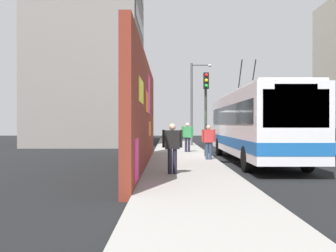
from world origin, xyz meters
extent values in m
plane|color=black|center=(0.00, 0.00, 0.00)|extent=(80.00, 80.00, 0.00)
cube|color=gray|center=(0.00, 1.60, 0.07)|extent=(48.00, 3.20, 0.15)
cube|color=maroon|center=(-4.20, 3.35, 2.25)|extent=(13.59, 0.30, 4.49)
cube|color=orange|center=(-4.63, 3.19, 2.72)|extent=(1.46, 0.02, 0.84)
cube|color=#F2338C|center=(-9.57, 3.19, 0.86)|extent=(1.05, 0.02, 1.16)
cube|color=orange|center=(-2.24, 3.19, 1.62)|extent=(1.48, 0.02, 0.66)
cube|color=yellow|center=(-7.82, 3.19, 2.88)|extent=(1.87, 0.02, 0.74)
cube|color=#F2338C|center=(-2.95, 3.19, 3.13)|extent=(1.69, 0.02, 1.70)
cube|color=gray|center=(13.35, 9.20, 9.65)|extent=(10.57, 8.75, 19.29)
cube|color=black|center=(13.35, 4.80, 4.40)|extent=(8.98, 0.04, 1.10)
cube|color=black|center=(13.35, 4.80, 7.60)|extent=(8.98, 0.04, 1.10)
cube|color=black|center=(13.35, 4.80, 10.80)|extent=(8.98, 0.04, 1.10)
cube|color=silver|center=(-1.74, -1.80, 1.84)|extent=(11.83, 2.54, 2.79)
cube|color=silver|center=(-1.74, -1.80, 3.30)|extent=(11.36, 2.33, 0.12)
cube|color=#1959A5|center=(-1.74, -1.80, 1.00)|extent=(11.85, 2.56, 0.44)
cube|color=black|center=(-7.64, -1.80, 2.33)|extent=(0.04, 2.15, 1.25)
cube|color=black|center=(-1.74, -1.80, 2.26)|extent=(10.88, 2.57, 0.89)
cube|color=orange|center=(-7.63, -1.80, 2.99)|extent=(0.06, 1.39, 0.28)
cylinder|color=black|center=(0.03, -2.15, 4.14)|extent=(1.43, 0.06, 2.00)
cylinder|color=black|center=(0.03, -1.45, 4.14)|extent=(1.43, 0.06, 2.00)
cylinder|color=black|center=(-5.53, -2.95, 0.50)|extent=(1.00, 0.28, 1.00)
cylinder|color=black|center=(-5.53, -0.65, 0.50)|extent=(1.00, 0.28, 1.00)
cylinder|color=black|center=(2.04, -2.95, 0.50)|extent=(1.00, 0.28, 1.00)
cylinder|color=black|center=(2.04, -0.65, 0.50)|extent=(1.00, 0.28, 1.00)
cylinder|color=black|center=(-0.58, -6.18, 0.32)|extent=(0.64, 0.22, 0.64)
cube|color=black|center=(3.53, -7.00, 0.65)|extent=(4.16, 1.73, 0.66)
cube|color=black|center=(3.62, -7.00, 1.28)|extent=(2.50, 1.56, 0.60)
cylinder|color=black|center=(2.16, -6.23, 0.32)|extent=(0.64, 0.22, 0.64)
cylinder|color=black|center=(4.91, -7.77, 0.32)|extent=(0.64, 0.22, 0.64)
cylinder|color=black|center=(4.91, -6.23, 0.32)|extent=(0.64, 0.22, 0.64)
cube|color=navy|center=(8.92, -7.00, 0.65)|extent=(4.90, 1.78, 0.66)
cube|color=black|center=(9.01, -7.00, 1.28)|extent=(2.94, 1.61, 0.60)
cylinder|color=black|center=(7.30, -7.79, 0.32)|extent=(0.64, 0.22, 0.64)
cylinder|color=black|center=(7.30, -6.21, 0.32)|extent=(0.64, 0.22, 0.64)
cylinder|color=black|center=(10.53, -7.79, 0.32)|extent=(0.64, 0.22, 0.64)
cylinder|color=black|center=(10.53, -6.21, 0.32)|extent=(0.64, 0.22, 0.64)
cube|color=white|center=(14.69, -7.00, 0.65)|extent=(4.12, 1.85, 0.66)
cube|color=black|center=(14.77, -7.00, 1.28)|extent=(2.47, 1.67, 0.60)
cylinder|color=black|center=(13.33, -7.83, 0.32)|extent=(0.64, 0.22, 0.64)
cylinder|color=black|center=(13.33, -6.17, 0.32)|extent=(0.64, 0.22, 0.64)
cylinder|color=black|center=(16.04, -7.83, 0.32)|extent=(0.64, 0.22, 0.64)
cylinder|color=black|center=(16.04, -6.17, 0.32)|extent=(0.64, 0.22, 0.64)
cylinder|color=#2D3F59|center=(-2.03, 0.33, 0.55)|extent=(0.14, 0.14, 0.81)
cylinder|color=#2D3F59|center=(-2.03, 0.49, 0.55)|extent=(0.14, 0.14, 0.81)
cube|color=#BF3333|center=(-2.03, 0.41, 1.26)|extent=(0.22, 0.47, 0.60)
cylinder|color=#BF3333|center=(-2.03, 0.12, 1.29)|extent=(0.09, 0.09, 0.57)
cylinder|color=#BF3333|center=(-2.03, 0.69, 1.29)|extent=(0.09, 0.09, 0.57)
sphere|color=tan|center=(-2.03, 0.41, 1.67)|extent=(0.22, 0.22, 0.22)
cylinder|color=#1E1E2D|center=(2.80, 1.07, 0.59)|extent=(0.14, 0.14, 0.87)
cylinder|color=#1E1E2D|center=(2.80, 1.25, 0.59)|extent=(0.14, 0.14, 0.87)
cube|color=#338C4C|center=(2.80, 1.16, 1.35)|extent=(0.22, 0.51, 0.65)
cylinder|color=#338C4C|center=(2.80, 0.85, 1.38)|extent=(0.09, 0.09, 0.62)
cylinder|color=#338C4C|center=(2.80, 1.46, 1.38)|extent=(0.09, 0.09, 0.62)
sphere|color=beige|center=(2.80, 1.16, 1.79)|extent=(0.24, 0.24, 0.24)
cube|color=#593319|center=(2.80, 1.53, 1.07)|extent=(0.14, 0.10, 0.24)
cylinder|color=#1E1E2D|center=(-7.17, 2.11, 0.57)|extent=(0.14, 0.14, 0.84)
cylinder|color=#1E1E2D|center=(-7.17, 2.28, 0.57)|extent=(0.14, 0.14, 0.84)
cube|color=black|center=(-7.17, 2.19, 1.30)|extent=(0.22, 0.49, 0.63)
cylinder|color=black|center=(-7.17, 1.90, 1.33)|extent=(0.09, 0.09, 0.60)
cylinder|color=black|center=(-7.17, 2.49, 1.33)|extent=(0.09, 0.09, 0.60)
sphere|color=tan|center=(-7.17, 2.19, 1.73)|extent=(0.23, 0.23, 0.23)
cylinder|color=#2D382D|center=(-0.09, 0.35, 2.34)|extent=(0.14, 0.14, 4.38)
cube|color=black|center=(-0.31, 0.35, 4.08)|extent=(0.20, 0.28, 0.84)
sphere|color=red|center=(-0.42, 0.35, 4.36)|extent=(0.18, 0.18, 0.18)
sphere|color=yellow|center=(-0.42, 0.35, 4.08)|extent=(0.18, 0.18, 0.18)
sphere|color=green|center=(-0.42, 0.35, 3.80)|extent=(0.18, 0.18, 0.18)
cylinder|color=#4C4C51|center=(9.91, 0.45, 3.41)|extent=(0.18, 0.18, 6.52)
cylinder|color=#4C4C51|center=(9.91, -0.27, 6.52)|extent=(0.10, 1.44, 0.10)
ellipsoid|color=silver|center=(9.91, -0.99, 6.47)|extent=(0.44, 0.28, 0.20)
cylinder|color=black|center=(-1.71, -0.60, 0.00)|extent=(1.10, 1.10, 0.00)
camera|label=1|loc=(-19.70, 2.35, 1.82)|focal=39.94mm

